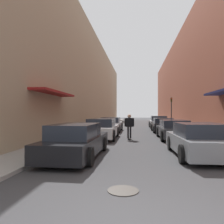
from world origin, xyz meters
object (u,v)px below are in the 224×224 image
at_px(parked_car_right_0, 199,140).
at_px(parked_car_right_2, 163,125).
at_px(parked_car_right_1, 173,130).
at_px(parked_car_right_3, 158,122).
at_px(parked_car_left_2, 111,124).
at_px(parked_car_left_0, 77,141).
at_px(traffic_light, 171,109).
at_px(skateboarder, 129,124).
at_px(parked_car_left_1, 102,129).
at_px(manhole_cover, 123,190).

distance_m(parked_car_right_0, parked_car_right_2, 11.35).
height_order(parked_car_right_1, parked_car_right_3, parked_car_right_3).
distance_m(parked_car_left_2, parked_car_right_1, 7.36).
xyz_separation_m(parked_car_right_0, parked_car_right_2, (-0.10, 11.34, -0.03)).
xyz_separation_m(parked_car_left_2, parked_car_right_3, (4.84, 5.08, 0.02)).
relative_size(parked_car_left_0, traffic_light, 1.46).
relative_size(parked_car_right_3, skateboarder, 2.84).
relative_size(parked_car_left_2, parked_car_right_2, 1.10).
bearing_deg(parked_car_left_1, parked_car_left_0, -90.10).
bearing_deg(manhole_cover, parked_car_left_2, 97.75).
bearing_deg(parked_car_left_2, parked_car_left_0, -89.68).
relative_size(parked_car_right_0, skateboarder, 2.68).
xyz_separation_m(parked_car_left_2, parked_car_right_0, (4.84, -11.37, -0.01)).
height_order(parked_car_left_2, parked_car_right_2, parked_car_left_2).
bearing_deg(parked_car_right_1, parked_car_left_1, -176.62).
bearing_deg(parked_car_right_3, skateboarder, -104.82).
xyz_separation_m(parked_car_left_0, parked_car_left_2, (-0.07, 12.03, 0.02)).
bearing_deg(parked_car_right_2, skateboarder, -115.37).
height_order(skateboarder, manhole_cover, skateboarder).
bearing_deg(parked_car_right_3, manhole_cover, -97.57).
distance_m(parked_car_right_0, manhole_cover, 4.98).
bearing_deg(manhole_cover, parked_car_left_1, 101.89).
relative_size(parked_car_right_3, traffic_light, 1.42).
relative_size(parked_car_left_2, parked_car_right_3, 1.02).
relative_size(parked_car_right_2, traffic_light, 1.32).
distance_m(parked_car_left_2, manhole_cover, 15.65).
height_order(parked_car_left_1, manhole_cover, parked_car_left_1).
xyz_separation_m(parked_car_right_1, parked_car_right_2, (-0.06, 5.55, -0.01)).
height_order(parked_car_right_1, parked_car_right_2, parked_car_right_1).
bearing_deg(skateboarder, parked_car_right_3, 75.18).
bearing_deg(manhole_cover, skateboarder, 91.20).
height_order(parked_car_right_0, parked_car_right_3, parked_car_right_3).
height_order(parked_car_left_2, skateboarder, skateboarder).
bearing_deg(parked_car_right_1, manhole_cover, -105.20).
distance_m(parked_car_left_2, parked_car_right_2, 4.74).
bearing_deg(parked_car_left_0, skateboarder, 73.03).
bearing_deg(manhole_cover, parked_car_right_2, 80.34).
height_order(parked_car_right_0, manhole_cover, parked_car_right_0).
bearing_deg(manhole_cover, traffic_light, 78.35).
distance_m(parked_car_left_0, manhole_cover, 4.06).
xyz_separation_m(parked_car_left_2, traffic_light, (6.13, 4.02, 1.52)).
height_order(parked_car_right_3, skateboarder, skateboarder).
height_order(parked_car_left_1, parked_car_right_3, parked_car_right_3).
height_order(parked_car_right_0, traffic_light, traffic_light).
relative_size(parked_car_left_0, skateboarder, 2.92).
xyz_separation_m(parked_car_right_0, skateboarder, (-2.93, 5.37, 0.37)).
relative_size(parked_car_right_1, manhole_cover, 6.57).
bearing_deg(skateboarder, parked_car_right_1, 8.38).
bearing_deg(parked_car_right_1, parked_car_left_0, -126.23).
xyz_separation_m(parked_car_left_0, parked_car_right_3, (4.77, 17.11, 0.04)).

